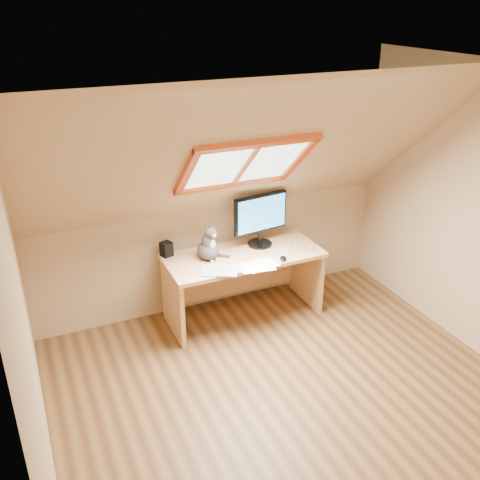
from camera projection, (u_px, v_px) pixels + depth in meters
ground at (302, 411)px, 3.98m from camera, size 3.50×3.50×0.00m
room_shell at (321, 242)px, 3.30m from camera, size 3.52×3.52×2.41m
desk at (240, 271)px, 5.04m from camera, size 1.45×0.63×0.66m
monitor at (260, 217)px, 4.95m from camera, size 0.55×0.23×0.51m
cat at (208, 246)px, 4.76m from camera, size 0.25×0.27×0.34m
desk_speaker at (166, 249)px, 4.84m from camera, size 0.12×0.12×0.13m
graphics_tablet at (220, 271)px, 4.59m from camera, size 0.37×0.33×0.01m
mouse at (283, 258)px, 4.78m from camera, size 0.09×0.12×0.03m
papers at (251, 267)px, 4.67m from camera, size 0.33×0.27×0.00m
cables at (295, 249)px, 4.98m from camera, size 0.51×0.26×0.01m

